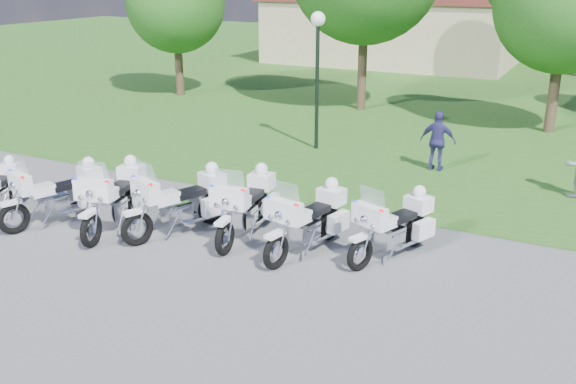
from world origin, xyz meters
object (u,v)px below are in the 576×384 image
at_px(motorcycle_5, 309,219).
at_px(bystander_c, 438,141).
at_px(motorcycle_1, 58,192).
at_px(motorcycle_4, 247,204).
at_px(motorcycle_2, 115,196).
at_px(motorcycle_6, 394,224).
at_px(motorcycle_3, 181,200).
at_px(lamp_post, 318,47).

height_order(motorcycle_5, bystander_c, bystander_c).
bearing_deg(motorcycle_1, motorcycle_4, -143.46).
relative_size(motorcycle_1, motorcycle_2, 0.93).
xyz_separation_m(motorcycle_2, bystander_c, (5.15, 7.38, 0.12)).
relative_size(motorcycle_2, motorcycle_4, 1.01).
height_order(motorcycle_2, motorcycle_4, motorcycle_2).
bearing_deg(motorcycle_4, motorcycle_2, 12.53).
bearing_deg(motorcycle_2, motorcycle_1, -0.18).
bearing_deg(motorcycle_6, motorcycle_3, 32.62).
distance_m(motorcycle_4, bystander_c, 6.89).
relative_size(motorcycle_4, motorcycle_5, 1.03).
distance_m(motorcycle_1, bystander_c, 10.08).
xyz_separation_m(motorcycle_2, lamp_post, (1.15, 7.97, 2.45)).
distance_m(motorcycle_2, motorcycle_6, 6.03).
xyz_separation_m(motorcycle_4, motorcycle_6, (3.10, 0.42, -0.05)).
bearing_deg(motorcycle_5, motorcycle_1, 22.20).
xyz_separation_m(motorcycle_3, motorcycle_5, (2.84, 0.34, -0.03)).
height_order(motorcycle_2, lamp_post, lamp_post).
distance_m(motorcycle_1, motorcycle_6, 7.42).
relative_size(motorcycle_1, bystander_c, 1.40).
distance_m(motorcycle_2, bystander_c, 8.99).
distance_m(motorcycle_6, lamp_post, 8.53).
distance_m(lamp_post, bystander_c, 4.66).
distance_m(motorcycle_1, lamp_post, 9.01).
relative_size(motorcycle_4, lamp_post, 0.60).
bearing_deg(bystander_c, motorcycle_5, 81.88).
relative_size(motorcycle_1, lamp_post, 0.56).
bearing_deg(motorcycle_5, motorcycle_2, 21.50).
bearing_deg(lamp_post, motorcycle_2, -98.20).
xyz_separation_m(motorcycle_4, bystander_c, (2.37, 6.46, 0.14)).
bearing_deg(lamp_post, motorcycle_6, -54.53).
xyz_separation_m(motorcycle_1, lamp_post, (2.51, 8.29, 2.48)).
bearing_deg(motorcycle_3, lamp_post, -65.73).
height_order(motorcycle_1, motorcycle_6, motorcycle_1).
bearing_deg(motorcycle_2, motorcycle_4, -175.05).
bearing_deg(lamp_post, motorcycle_1, -106.84).
xyz_separation_m(motorcycle_1, motorcycle_3, (2.81, 0.74, 0.03)).
relative_size(motorcycle_6, bystander_c, 1.33).
distance_m(motorcycle_3, bystander_c, 7.87).
bearing_deg(bystander_c, motorcycle_4, 69.12).
xyz_separation_m(motorcycle_3, motorcycle_4, (1.33, 0.48, -0.02)).
distance_m(motorcycle_2, lamp_post, 8.42).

